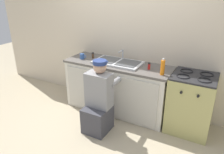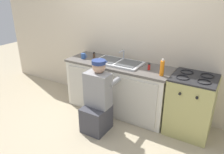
{
  "view_description": "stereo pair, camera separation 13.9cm",
  "coord_description": "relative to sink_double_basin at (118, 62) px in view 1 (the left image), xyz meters",
  "views": [
    {
      "loc": [
        1.56,
        -2.76,
        2.07
      ],
      "look_at": [
        0.0,
        0.1,
        0.7
      ],
      "focal_mm": 35.0,
      "sensor_mm": 36.0,
      "label": 1
    },
    {
      "loc": [
        1.68,
        -2.69,
        2.07
      ],
      "look_at": [
        0.0,
        0.1,
        0.7
      ],
      "focal_mm": 35.0,
      "sensor_mm": 36.0,
      "label": 2
    }
  ],
  "objects": [
    {
      "name": "countertop",
      "position": [
        0.0,
        -0.0,
        -0.04
      ],
      "size": [
        1.82,
        0.62,
        0.04
      ],
      "primitive_type": "cube",
      "color": "#5B5651",
      "rests_on": "counter_cabinet"
    },
    {
      "name": "back_wall",
      "position": [
        0.0,
        0.35,
        0.35
      ],
      "size": [
        6.0,
        0.1,
        2.5
      ],
      "primitive_type": "cube",
      "color": "beige",
      "rests_on": "ground_plane"
    },
    {
      "name": "spice_bottle_red",
      "position": [
        0.55,
        -0.02,
        0.03
      ],
      "size": [
        0.04,
        0.04,
        0.1
      ],
      "color": "red",
      "rests_on": "countertop"
    },
    {
      "name": "ground_plane",
      "position": [
        0.0,
        -0.3,
        -0.9
      ],
      "size": [
        12.0,
        12.0,
        0.0
      ],
      "primitive_type": "plane",
      "color": "tan"
    },
    {
      "name": "coffee_mug",
      "position": [
        -0.65,
        -0.09,
        0.03
      ],
      "size": [
        0.13,
        0.08,
        0.09
      ],
      "color": "#335699",
      "rests_on": "countertop"
    },
    {
      "name": "spice_bottle_pepper",
      "position": [
        -0.51,
        0.03,
        0.03
      ],
      "size": [
        0.04,
        0.04,
        0.1
      ],
      "color": "#513823",
      "rests_on": "countertop"
    },
    {
      "name": "soap_bottle_orange",
      "position": [
        0.8,
        -0.15,
        0.09
      ],
      "size": [
        0.06,
        0.06,
        0.25
      ],
      "color": "orange",
      "rests_on": "countertop"
    },
    {
      "name": "counter_cabinet",
      "position": [
        0.0,
        -0.01,
        -0.48
      ],
      "size": [
        1.78,
        0.62,
        0.84
      ],
      "color": "silver",
      "rests_on": "ground_plane"
    },
    {
      "name": "plumber_person",
      "position": [
        0.02,
        -0.66,
        -0.44
      ],
      "size": [
        0.42,
        0.61,
        1.1
      ],
      "color": "#3F3F47",
      "rests_on": "ground_plane"
    },
    {
      "name": "sink_double_basin",
      "position": [
        0.0,
        0.0,
        0.0
      ],
      "size": [
        0.8,
        0.44,
        0.19
      ],
      "color": "silver",
      "rests_on": "countertop"
    },
    {
      "name": "stove_range",
      "position": [
        1.23,
        -0.0,
        -0.45
      ],
      "size": [
        0.62,
        0.62,
        0.91
      ],
      "color": "tan",
      "rests_on": "ground_plane"
    }
  ]
}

